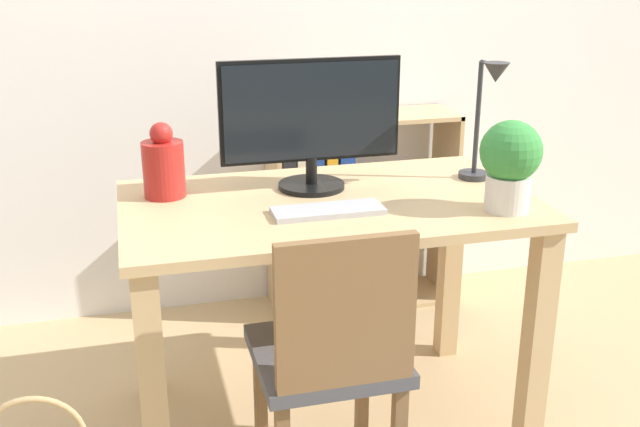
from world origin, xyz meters
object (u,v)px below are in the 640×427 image
Objects in this scene: monitor at (311,117)px; keyboard at (328,211)px; vase at (163,166)px; chair at (332,354)px; desk_lamp at (486,110)px; potted_plant at (510,161)px; bookshelf at (329,221)px.

monitor reaches higher than keyboard.
chair is (0.39, -0.51, -0.41)m from vase.
keyboard is 0.82× the size of desk_lamp.
potted_plant is (0.51, -0.11, 0.14)m from keyboard.
desk_lamp reaches higher than bookshelf.
keyboard is 0.54m from potted_plant.
monitor reaches higher than desk_lamp.
monitor is 0.47m from vase.
vase is 0.27× the size of bookshelf.
bookshelf is at bearing 102.86° from potted_plant.
bookshelf is at bearing 110.38° from desk_lamp.
monitor is 0.33m from keyboard.
vase is at bearing 173.19° from desk_lamp.
desk_lamp is (0.54, -0.09, 0.01)m from monitor.
monitor is at bearing 170.65° from desk_lamp.
desk_lamp is at bearing 15.97° from keyboard.
desk_lamp is at bearing 28.55° from chair.
potted_plant is at bearing -101.14° from desk_lamp.
potted_plant is 0.74m from chair.
monitor is at bearing -109.90° from bookshelf.
vase is 0.87× the size of potted_plant.
vase is 0.77m from chair.
keyboard is 0.41m from chair.
potted_plant is at bearing -11.74° from keyboard.
potted_plant is at bearing 8.77° from chair.
potted_plant is (-0.05, -0.27, -0.09)m from desk_lamp.
keyboard is at bearing 73.27° from chair.
potted_plant reaches higher than bookshelf.
monitor is 0.68× the size of chair.
vase is at bearing 157.89° from potted_plant.
desk_lamp is (0.56, 0.16, 0.23)m from keyboard.
monitor is at bearing 86.81° from keyboard.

